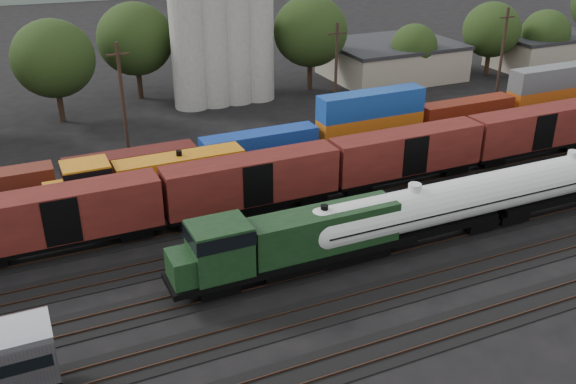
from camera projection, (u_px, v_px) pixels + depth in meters
name	position (u px, v px, depth m)	size (l,w,h in m)	color
ground	(332.00, 228.00, 52.68)	(600.00, 600.00, 0.00)	black
tracks	(332.00, 227.00, 52.65)	(180.00, 33.20, 0.20)	black
green_locomotive	(282.00, 243.00, 44.86)	(18.71, 3.30, 4.95)	black
tank_car_a	(413.00, 212.00, 48.89)	(18.85, 3.38, 4.94)	silver
tank_car_b	(569.00, 177.00, 54.89)	(18.86, 3.38, 4.94)	silver
orange_locomotive	(144.00, 180.00, 54.92)	(18.75, 3.12, 4.69)	black
boxcar_string	(333.00, 166.00, 56.46)	(153.60, 2.90, 4.20)	black
container_wall	(227.00, 149.00, 62.68)	(163.06, 2.60, 5.80)	black
grain_silo	(220.00, 15.00, 78.71)	(13.40, 5.00, 29.00)	#A29F94
industrial_sheds	(250.00, 82.00, 83.07)	(119.38, 17.26, 5.10)	#9E937F
tree_band	(157.00, 47.00, 78.13)	(162.24, 21.95, 14.01)	black
utility_poles	(236.00, 87.00, 68.12)	(122.20, 0.36, 12.00)	black
distant_hills	(103.00, 3.00, 284.36)	(860.00, 286.00, 130.00)	#59665B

